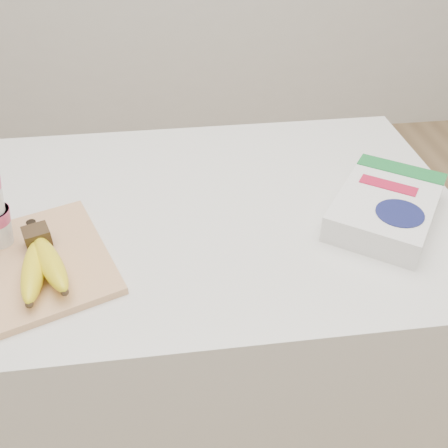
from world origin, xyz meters
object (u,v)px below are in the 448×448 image
Objects in this scene: table at (204,336)px; bananas at (41,263)px; cutting_board at (45,260)px; cereal_box at (386,206)px.

table is 0.60m from bananas.
cereal_box reaches higher than cutting_board.
cereal_box is (0.39, -0.09, 0.47)m from table.
cereal_box reaches higher than table.
table is at bearing 3.74° from cutting_board.
bananas is at bearing -148.52° from table.
cereal_box is at bearing -12.51° from table.
cutting_board is 0.91× the size of cereal_box.
table is 3.44× the size of cereal_box.
bananas is (0.01, -0.04, 0.03)m from cutting_board.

